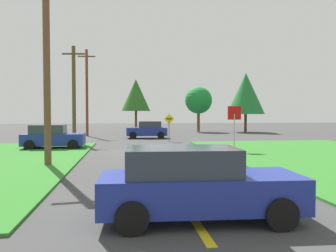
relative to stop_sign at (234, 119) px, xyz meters
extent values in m
plane|color=#3E3E3E|center=(-5.11, 1.06, -2.01)|extent=(120.00, 120.00, 0.00)
cube|color=#2E7627|center=(4.62, -2.94, -1.97)|extent=(12.00, 20.00, 0.08)
cube|color=yellow|center=(-5.11, -6.94, -2.00)|extent=(0.20, 14.00, 0.01)
cylinder|color=#9EA0A8|center=(0.00, 0.00, -0.85)|extent=(0.07, 0.07, 2.32)
cube|color=red|center=(0.00, 0.00, 0.40)|extent=(0.82, 0.07, 0.82)
cube|color=navy|center=(-4.51, 12.27, -1.37)|extent=(3.91, 1.92, 0.76)
cube|color=#2D3842|center=(-4.21, 12.25, -0.69)|extent=(2.18, 1.63, 0.60)
cylinder|color=black|center=(-5.85, 11.49, -1.67)|extent=(0.69, 0.26, 0.68)
cylinder|color=black|center=(-5.77, 13.18, -1.67)|extent=(0.69, 0.26, 0.68)
cylinder|color=black|center=(-3.26, 11.35, -1.67)|extent=(0.69, 0.26, 0.68)
cylinder|color=black|center=(-3.17, 13.04, -1.67)|extent=(0.69, 0.26, 0.68)
cube|color=navy|center=(-11.31, 3.39, -1.37)|extent=(3.97, 1.82, 0.76)
cube|color=#2D3842|center=(-11.67, 3.39, -0.69)|extent=(2.19, 1.60, 0.60)
cylinder|color=black|center=(-9.97, 4.28, -1.67)|extent=(0.68, 0.23, 0.68)
cylinder|color=black|center=(-9.96, 2.52, -1.67)|extent=(0.68, 0.23, 0.68)
cylinder|color=black|center=(-12.66, 4.26, -1.67)|extent=(0.68, 0.23, 0.68)
cylinder|color=black|center=(-12.65, 2.50, -1.67)|extent=(0.68, 0.23, 0.68)
cube|color=navy|center=(-4.97, -12.38, -1.37)|extent=(4.48, 1.91, 0.76)
cube|color=#2D3842|center=(-5.40, -12.36, -0.69)|extent=(2.49, 1.61, 0.60)
cylinder|color=black|center=(-3.44, -11.62, -1.67)|extent=(0.69, 0.25, 0.68)
cylinder|color=black|center=(-3.52, -13.29, -1.67)|extent=(0.69, 0.25, 0.68)
cylinder|color=black|center=(-6.43, -11.48, -1.67)|extent=(0.69, 0.25, 0.68)
cylinder|color=black|center=(-6.51, -13.15, -1.67)|extent=(0.69, 0.25, 0.68)
cylinder|color=brown|center=(-10.06, -4.09, 2.57)|extent=(0.30, 0.30, 9.15)
cylinder|color=brown|center=(-10.65, 8.01, 1.87)|extent=(0.29, 0.29, 7.76)
cube|color=brown|center=(-10.65, 8.01, 5.13)|extent=(1.80, 0.30, 0.12)
cylinder|color=brown|center=(-10.51, 16.12, 2.50)|extent=(0.27, 0.27, 9.03)
cube|color=brown|center=(-10.51, 16.12, 6.30)|extent=(1.80, 0.19, 0.12)
cylinder|color=slate|center=(-2.89, 8.34, -1.05)|extent=(0.08, 0.08, 1.91)
cube|color=yellow|center=(-2.89, 8.34, -0.10)|extent=(0.91, 0.09, 0.91)
cube|color=black|center=(-2.89, 8.34, -0.10)|extent=(0.45, 0.07, 0.10)
cylinder|color=brown|center=(2.90, 22.75, -0.66)|extent=(0.36, 0.36, 2.69)
sphere|color=#1A7F32|center=(2.90, 22.75, 2.08)|extent=(3.49, 3.49, 3.49)
cylinder|color=brown|center=(-5.21, 21.92, -0.66)|extent=(0.29, 0.29, 2.69)
cone|color=#29631F|center=(-5.21, 21.92, 2.65)|extent=(3.58, 3.58, 3.93)
cylinder|color=brown|center=(8.52, 20.78, -0.86)|extent=(0.33, 0.33, 2.30)
cone|color=#1F7131|center=(8.52, 20.78, 2.87)|extent=(4.70, 4.70, 5.17)
camera|label=1|loc=(-6.65, -19.57, 0.36)|focal=35.65mm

